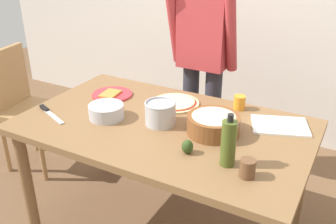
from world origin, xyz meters
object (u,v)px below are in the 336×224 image
object	(u,v)px
person_cook	(203,54)
chair_wooden_left	(24,102)
steel_pot	(160,113)
cup_small_brown	(247,168)
chef_knife	(49,112)
avocado	(187,147)
cup_orange	(239,102)
cutting_board_white	(280,126)
mixing_bowl_steel	(106,111)
dining_table	(164,138)
olive_oil_bottle	(229,143)
popcorn_bowl	(213,122)
pizza_raw_on_board	(175,103)
plate_with_slice	(112,94)

from	to	relation	value
person_cook	chair_wooden_left	world-z (taller)	person_cook
steel_pot	cup_small_brown	bearing A→B (deg)	-23.86
chef_knife	avocado	size ratio (longest dim) A/B	3.97
cup_orange	cutting_board_white	bearing A→B (deg)	-22.12
mixing_bowl_steel	cutting_board_white	world-z (taller)	mixing_bowl_steel
dining_table	steel_pot	size ratio (longest dim) A/B	9.22
olive_oil_bottle	avocado	xyz separation A→B (m)	(-0.20, 0.00, -0.08)
popcorn_bowl	cup_small_brown	xyz separation A→B (m)	(0.28, -0.30, -0.02)
olive_oil_bottle	chef_knife	distance (m)	1.12
pizza_raw_on_board	olive_oil_bottle	distance (m)	0.71
olive_oil_bottle	chef_knife	bearing A→B (deg)	179.64
chair_wooden_left	steel_pot	world-z (taller)	chair_wooden_left
steel_pot	cup_orange	distance (m)	0.51
cup_small_brown	chef_knife	world-z (taller)	cup_small_brown
popcorn_bowl	pizza_raw_on_board	bearing A→B (deg)	146.58
cup_orange	avocado	world-z (taller)	cup_orange
mixing_bowl_steel	olive_oil_bottle	xyz separation A→B (m)	(0.78, -0.12, 0.07)
cup_small_brown	plate_with_slice	bearing A→B (deg)	156.85
person_cook	pizza_raw_on_board	xyz separation A→B (m)	(0.04, -0.50, -0.17)
avocado	mixing_bowl_steel	bearing A→B (deg)	167.93
plate_with_slice	cup_orange	bearing A→B (deg)	14.00
pizza_raw_on_board	avocado	distance (m)	0.57
pizza_raw_on_board	chef_knife	bearing A→B (deg)	-141.59
dining_table	popcorn_bowl	distance (m)	0.32
cutting_board_white	steel_pot	bearing A→B (deg)	-154.59
steel_pot	chef_knife	distance (m)	0.67
dining_table	olive_oil_bottle	bearing A→B (deg)	-25.39
mixing_bowl_steel	popcorn_bowl	bearing A→B (deg)	11.57
chair_wooden_left	avocado	xyz separation A→B (m)	(1.57, -0.38, 0.25)
plate_with_slice	cutting_board_white	bearing A→B (deg)	4.68
dining_table	avocado	bearing A→B (deg)	-40.62
cutting_board_white	chef_knife	distance (m)	1.32
dining_table	chef_knife	xyz separation A→B (m)	(-0.66, -0.21, 0.10)
chair_wooden_left	pizza_raw_on_board	bearing A→B (deg)	4.51
person_cook	popcorn_bowl	distance (m)	0.83
steel_pot	avocado	bearing A→B (deg)	-37.75
cup_small_brown	steel_pot	bearing A→B (deg)	156.14
person_cook	cup_small_brown	xyz separation A→B (m)	(0.67, -1.02, -0.14)
chair_wooden_left	cup_orange	bearing A→B (deg)	7.75
cutting_board_white	olive_oil_bottle	bearing A→B (deg)	-104.20
person_cook	steel_pot	xyz separation A→B (m)	(0.09, -0.77, -0.11)
popcorn_bowl	mixing_bowl_steel	size ratio (longest dim) A/B	1.40
dining_table	avocado	size ratio (longest dim) A/B	22.86
popcorn_bowl	steel_pot	size ratio (longest dim) A/B	1.61
person_cook	chair_wooden_left	size ratio (longest dim) A/B	1.71
mixing_bowl_steel	cutting_board_white	bearing A→B (deg)	22.06
steel_pot	cutting_board_white	xyz separation A→B (m)	(0.59, 0.28, -0.06)
chair_wooden_left	pizza_raw_on_board	xyz separation A→B (m)	(1.26, 0.10, 0.23)
steel_pot	avocado	world-z (taller)	steel_pot
plate_with_slice	cup_orange	xyz separation A→B (m)	(0.79, 0.20, 0.03)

